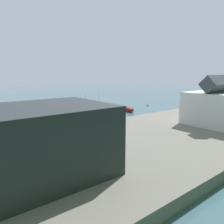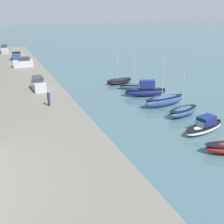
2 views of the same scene
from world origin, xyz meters
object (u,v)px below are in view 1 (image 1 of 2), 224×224
moored_boat_3 (85,114)px  person_on_quay (119,118)px  moored_boat_1 (114,111)px  moored_boat_5 (52,119)px  mooring_buoy_1 (129,107)px  parked_car_3 (85,125)px  parked_car_0 (202,105)px  mooring_buoy_0 (148,105)px  moored_boat_6 (34,123)px  moored_boat_2 (98,113)px  moored_boat_0 (128,109)px  moored_boat_4 (68,116)px

moored_boat_3 → person_on_quay: size_ratio=3.44×
moored_boat_1 → moored_boat_5: 20.45m
moored_boat_5 → person_on_quay: size_ratio=3.05×
moored_boat_3 → mooring_buoy_1: (-21.56, -4.35, -0.56)m
parked_car_3 → moored_boat_5: bearing=176.9°
moored_boat_1 → moored_boat_3: size_ratio=0.94×
moored_boat_1 → moored_boat_3: 10.49m
parked_car_0 → mooring_buoy_0: size_ratio=7.27×
moored_boat_3 → mooring_buoy_1: 22.00m
mooring_buoy_1 → moored_boat_6: bearing=8.7°
parked_car_3 → mooring_buoy_1: bearing=123.2°
parked_car_3 → person_on_quay: parked_car_3 is taller
moored_boat_2 → moored_boat_6: size_ratio=1.16×
mooring_buoy_0 → moored_boat_0: bearing=16.0°
moored_boat_1 → moored_boat_6: 25.51m
moored_boat_1 → person_on_quay: size_ratio=3.23×
moored_boat_2 → person_on_quay: bearing=52.6°
moored_boat_3 → moored_boat_5: moored_boat_3 is taller
moored_boat_2 → mooring_buoy_0: bearing=171.2°
moored_boat_4 → moored_boat_3: bearing=-159.9°
moored_boat_0 → moored_boat_4: size_ratio=1.16×
moored_boat_2 → moored_boat_3: 4.83m
moored_boat_4 → mooring_buoy_1: bearing=-154.2°
parked_car_3 → moored_boat_6: bearing=-165.8°
moored_boat_0 → parked_car_0: (-15.65, 17.43, 1.92)m
moored_boat_4 → moored_boat_6: bearing=21.0°
moored_boat_6 → person_on_quay: size_ratio=2.80×
moored_boat_2 → mooring_buoy_0: 26.31m
moored_boat_3 → person_on_quay: bearing=77.3°
person_on_quay → mooring_buoy_1: bearing=-137.0°
parked_car_0 → moored_boat_0: bearing=-52.6°
moored_boat_3 → parked_car_0: size_ratio=1.70×
moored_boat_2 → mooring_buoy_1: (-16.73, -4.16, -0.40)m
moored_boat_1 → mooring_buoy_0: 20.84m
moored_boat_0 → person_on_quay: 25.52m
moored_boat_1 → parked_car_0: bearing=126.6°
moored_boat_5 → mooring_buoy_0: moored_boat_5 is taller
moored_boat_1 → moored_boat_5: bearing=-16.5°
moored_boat_3 → moored_boat_6: size_ratio=1.23×
moored_boat_3 → person_on_quay: moored_boat_3 is taller
moored_boat_0 → person_on_quay: size_ratio=3.96×
moored_boat_1 → person_on_quay: person_on_quay is taller
moored_boat_5 → moored_boat_3: bearing=-160.9°
moored_boat_5 → moored_boat_6: bearing=34.1°
moored_boat_2 → parked_car_0: moored_boat_2 is taller
moored_boat_4 → parked_car_0: (-38.04, 17.32, 1.58)m
moored_boat_0 → moored_boat_6: bearing=21.5°
mooring_buoy_0 → parked_car_0: bearing=94.1°
moored_boat_2 → parked_car_0: (-27.60, 17.92, 1.88)m
moored_boat_1 → mooring_buoy_0: (-20.41, -4.17, -0.41)m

